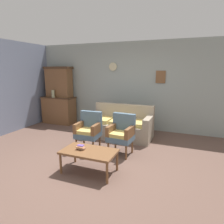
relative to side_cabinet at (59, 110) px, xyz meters
The scene contains 10 objects.
ground_plane 3.41m from the side_cabinet, 41.84° to the right, with size 7.68×7.68×0.00m, color brown.
wall_back_with_decor 2.69m from the side_cabinet, ahead, with size 6.40×0.09×2.70m.
side_cabinet is the anchor object (origin of this frame).
cabinet_upper_hutch 0.99m from the side_cabinet, 90.00° to the left, with size 0.99×0.38×1.03m.
vase_on_cabinet 0.62m from the side_cabinet, 109.49° to the right, with size 0.10×0.10×0.25m, color #9B9F76.
floral_couch 2.60m from the side_cabinet, 13.88° to the right, with size 1.74×0.81×0.90m.
armchair_row_middle 2.73m from the side_cabinet, 39.31° to the right, with size 0.54×0.51×0.90m.
armchair_near_cabinet 3.35m from the side_cabinet, 29.94° to the right, with size 0.55×0.52×0.90m.
coffee_table 3.74m from the side_cabinet, 45.51° to the right, with size 1.00×0.56×0.42m.
book_stack_on_table 3.62m from the side_cabinet, 47.46° to the right, with size 0.15×0.11×0.08m.
Camera 1 is at (1.73, -3.37, 1.87)m, focal length 31.55 mm.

